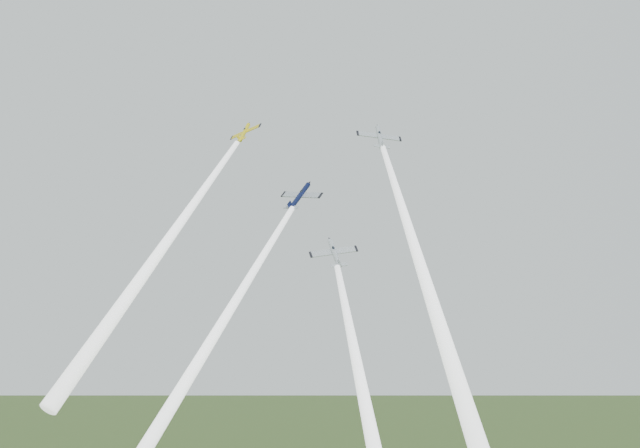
{
  "coord_description": "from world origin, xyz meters",
  "views": [
    {
      "loc": [
        25.57,
        -138.88,
        72.98
      ],
      "look_at": [
        0.0,
        -6.0,
        92.0
      ],
      "focal_mm": 45.0,
      "sensor_mm": 36.0,
      "label": 1
    }
  ],
  "objects_px": {
    "plane_silver_right": "(380,137)",
    "plane_silver_low": "(335,253)",
    "plane_yellow": "(244,132)",
    "plane_navy": "(300,196)"
  },
  "relations": [
    {
      "from": "plane_navy",
      "to": "plane_silver_right",
      "type": "distance_m",
      "value": 18.01
    },
    {
      "from": "plane_navy",
      "to": "plane_silver_right",
      "type": "height_order",
      "value": "plane_silver_right"
    },
    {
      "from": "plane_yellow",
      "to": "plane_silver_low",
      "type": "relative_size",
      "value": 0.88
    },
    {
      "from": "plane_silver_right",
      "to": "plane_silver_low",
      "type": "relative_size",
      "value": 1.04
    },
    {
      "from": "plane_yellow",
      "to": "plane_navy",
      "type": "xyz_separation_m",
      "value": [
        11.57,
        -4.47,
        -13.24
      ]
    },
    {
      "from": "plane_yellow",
      "to": "plane_silver_right",
      "type": "relative_size",
      "value": 0.85
    },
    {
      "from": "plane_yellow",
      "to": "plane_silver_low",
      "type": "height_order",
      "value": "plane_yellow"
    },
    {
      "from": "plane_silver_right",
      "to": "plane_silver_low",
      "type": "xyz_separation_m",
      "value": [
        -6.06,
        -12.65,
        -22.08
      ]
    },
    {
      "from": "plane_silver_low",
      "to": "plane_yellow",
      "type": "bearing_deg",
      "value": 123.59
    },
    {
      "from": "plane_navy",
      "to": "plane_silver_right",
      "type": "xyz_separation_m",
      "value": [
        13.84,
        3.66,
        10.93
      ]
    }
  ]
}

